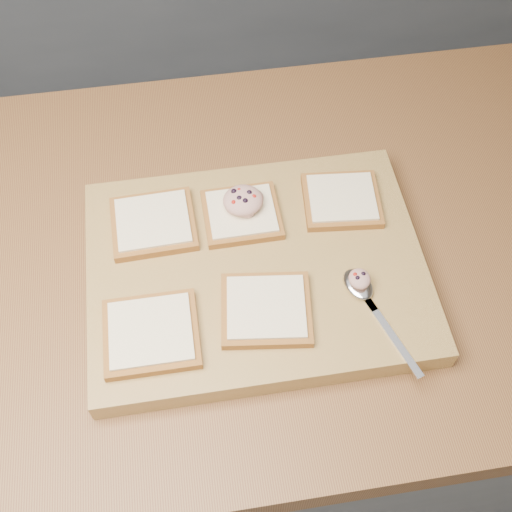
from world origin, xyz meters
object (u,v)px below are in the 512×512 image
at_px(spoon, 363,292).
at_px(tuna_salad_dollop, 243,200).
at_px(cutting_board, 256,270).
at_px(bread_far_center, 242,214).

bearing_deg(spoon, tuna_salad_dollop, 130.95).
xyz_separation_m(cutting_board, bread_far_center, (-0.01, 0.09, 0.03)).
xyz_separation_m(bread_far_center, spoon, (0.15, -0.16, -0.00)).
xyz_separation_m(cutting_board, tuna_salad_dollop, (-0.01, 0.10, 0.05)).
bearing_deg(bread_far_center, tuna_salad_dollop, 66.69).
distance_m(cutting_board, bread_far_center, 0.09).
height_order(bread_far_center, spoon, bread_far_center).
bearing_deg(spoon, cutting_board, 152.23).
height_order(cutting_board, tuna_salad_dollop, tuna_salad_dollop).
height_order(tuna_salad_dollop, spoon, tuna_salad_dollop).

